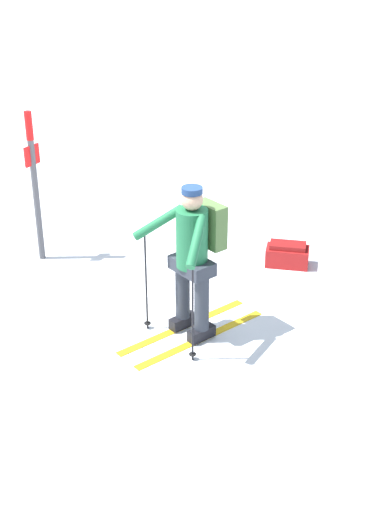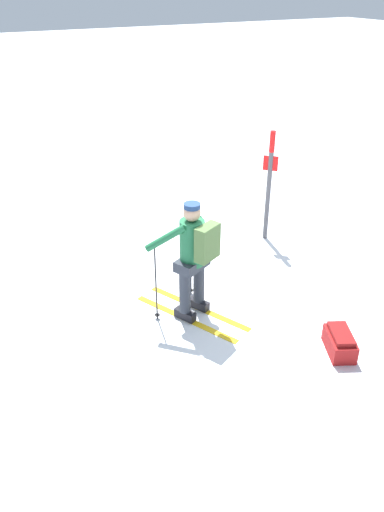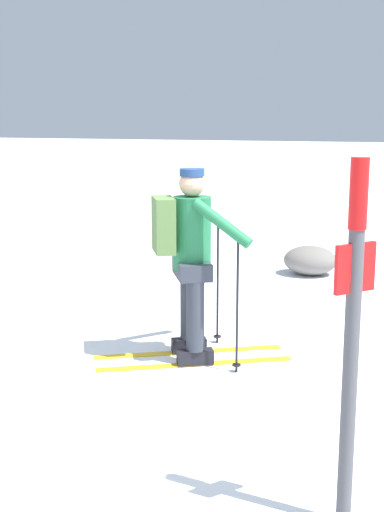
% 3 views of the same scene
% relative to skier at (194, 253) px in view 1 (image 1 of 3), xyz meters
% --- Properties ---
extents(ground_plane, '(80.00, 80.00, 0.00)m').
position_rel_skier_xyz_m(ground_plane, '(-0.30, 0.47, -0.92)').
color(ground_plane, white).
extents(skier, '(1.66, 1.12, 1.62)m').
position_rel_skier_xyz_m(skier, '(0.00, 0.00, 0.00)').
color(skier, gold).
rests_on(skier, ground_plane).
extents(dropped_backpack, '(0.59, 0.48, 0.30)m').
position_rel_skier_xyz_m(dropped_backpack, '(1.51, 1.21, -0.78)').
color(dropped_backpack, maroon).
rests_on(dropped_backpack, ground_plane).
extents(trail_marker, '(0.19, 0.19, 1.88)m').
position_rel_skier_xyz_m(trail_marker, '(-1.41, 2.16, 0.19)').
color(trail_marker, '#4C4C51').
rests_on(trail_marker, ground_plane).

